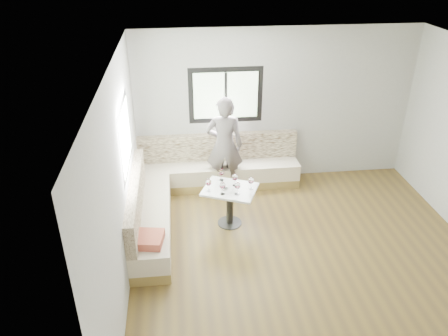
{
  "coord_description": "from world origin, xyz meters",
  "views": [
    {
      "loc": [
        -1.75,
        -4.75,
        4.11
      ],
      "look_at": [
        -1.09,
        1.1,
        0.96
      ],
      "focal_mm": 35.0,
      "sensor_mm": 36.0,
      "label": 1
    }
  ],
  "objects": [
    {
      "name": "room",
      "position": [
        -0.08,
        0.08,
        1.41
      ],
      "size": [
        5.01,
        5.01,
        2.81
      ],
      "color": "brown",
      "rests_on": "ground"
    },
    {
      "name": "banquette",
      "position": [
        -1.59,
        1.62,
        0.33
      ],
      "size": [
        2.9,
        2.8,
        0.95
      ],
      "color": "olive",
      "rests_on": "ground"
    },
    {
      "name": "table",
      "position": [
        -1.01,
        1.0,
        0.49
      ],
      "size": [
        0.97,
        0.88,
        0.65
      ],
      "rotation": [
        0.0,
        0.0,
        -0.41
      ],
      "color": "black",
      "rests_on": "ground"
    },
    {
      "name": "person",
      "position": [
        -0.97,
        2.07,
        0.89
      ],
      "size": [
        0.7,
        0.5,
        1.77
      ],
      "primitive_type": "imported",
      "rotation": [
        0.0,
        0.0,
        3.02
      ],
      "color": "#5C5456",
      "rests_on": "ground"
    },
    {
      "name": "olive_ramekin",
      "position": [
        -1.08,
        1.02,
        0.67
      ],
      "size": [
        0.1,
        0.1,
        0.04
      ],
      "color": "white",
      "rests_on": "table"
    },
    {
      "name": "wine_glass_a",
      "position": [
        -1.34,
        0.97,
        0.8
      ],
      "size": [
        0.09,
        0.09,
        0.21
      ],
      "color": "white",
      "rests_on": "table"
    },
    {
      "name": "wine_glass_b",
      "position": [
        -1.14,
        0.85,
        0.8
      ],
      "size": [
        0.09,
        0.09,
        0.21
      ],
      "color": "white",
      "rests_on": "table"
    },
    {
      "name": "wine_glass_c",
      "position": [
        -0.92,
        0.83,
        0.8
      ],
      "size": [
        0.09,
        0.09,
        0.21
      ],
      "color": "white",
      "rests_on": "table"
    },
    {
      "name": "wine_glass_d",
      "position": [
        -0.92,
        1.08,
        0.8
      ],
      "size": [
        0.09,
        0.09,
        0.21
      ],
      "color": "white",
      "rests_on": "table"
    },
    {
      "name": "wine_glass_e",
      "position": [
        -0.69,
        0.96,
        0.8
      ],
      "size": [
        0.09,
        0.09,
        0.21
      ],
      "color": "white",
      "rests_on": "table"
    },
    {
      "name": "wine_glass_f",
      "position": [
        -1.11,
        1.28,
        0.8
      ],
      "size": [
        0.09,
        0.09,
        0.21
      ],
      "color": "white",
      "rests_on": "table"
    }
  ]
}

